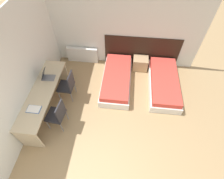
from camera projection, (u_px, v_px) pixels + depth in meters
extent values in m
plane|color=#9E7F56|center=(102.00, 179.00, 3.86)|extent=(20.00, 20.00, 0.00)
cube|color=silver|center=(118.00, 27.00, 5.22)|extent=(5.11, 0.05, 2.70)
cube|color=silver|center=(24.00, 67.00, 4.15)|extent=(0.05, 4.86, 2.70)
cube|color=black|center=(142.00, 51.00, 5.78)|extent=(2.44, 0.03, 1.08)
cube|color=silver|center=(117.00, 81.00, 5.52)|extent=(0.88, 1.97, 0.24)
cube|color=#CC3D33|center=(117.00, 76.00, 5.37)|extent=(0.80, 1.89, 0.16)
cube|color=silver|center=(163.00, 85.00, 5.42)|extent=(0.88, 1.97, 0.24)
cube|color=#CC3D33|center=(165.00, 80.00, 5.27)|extent=(0.80, 1.89, 0.16)
cube|color=tan|center=(140.00, 63.00, 5.88)|extent=(0.49, 0.40, 0.44)
cube|color=silver|center=(82.00, 55.00, 6.06)|extent=(1.06, 0.12, 0.56)
cube|color=#C6B28E|center=(42.00, 92.00, 4.46)|extent=(0.59, 2.30, 0.04)
cube|color=#C6B28E|center=(30.00, 140.00, 4.05)|extent=(0.54, 0.04, 0.72)
cube|color=#C6B28E|center=(59.00, 71.00, 5.46)|extent=(0.54, 0.04, 0.72)
cube|color=#232328|center=(66.00, 87.00, 4.95)|extent=(0.45, 0.45, 0.05)
cube|color=#232328|center=(71.00, 81.00, 4.72)|extent=(0.05, 0.39, 0.49)
cylinder|color=slate|center=(59.00, 96.00, 5.04)|extent=(0.02, 0.02, 0.42)
cylinder|color=slate|center=(63.00, 86.00, 5.26)|extent=(0.02, 0.02, 0.42)
cylinder|color=slate|center=(72.00, 97.00, 5.00)|extent=(0.02, 0.02, 0.42)
cylinder|color=slate|center=(75.00, 88.00, 5.23)|extent=(0.02, 0.02, 0.42)
cube|color=#232328|center=(56.00, 115.00, 4.36)|extent=(0.47, 0.47, 0.05)
cube|color=#232328|center=(61.00, 111.00, 4.13)|extent=(0.07, 0.39, 0.49)
cylinder|color=slate|center=(48.00, 125.00, 4.46)|extent=(0.02, 0.02, 0.42)
cylinder|color=slate|center=(54.00, 113.00, 4.68)|extent=(0.02, 0.02, 0.42)
cylinder|color=slate|center=(62.00, 128.00, 4.41)|extent=(0.02, 0.02, 0.42)
cylinder|color=slate|center=(67.00, 115.00, 4.64)|extent=(0.02, 0.02, 0.42)
cube|color=slate|center=(49.00, 78.00, 4.73)|extent=(0.34, 0.25, 0.02)
cube|color=black|center=(43.00, 74.00, 4.60)|extent=(0.15, 0.23, 0.31)
cube|color=#1E4793|center=(34.00, 109.00, 4.11)|extent=(0.33, 0.22, 0.01)
cube|color=white|center=(34.00, 109.00, 4.10)|extent=(0.31, 0.21, 0.01)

